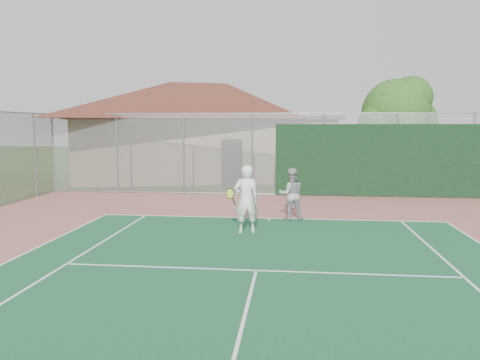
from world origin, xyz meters
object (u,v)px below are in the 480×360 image
(bleachers, at_px, (116,172))
(player_white_front, at_px, (246,200))
(clubhouse, at_px, (204,122))
(tree, at_px, (398,115))
(player_grey_back, at_px, (291,195))

(bleachers, distance_m, player_white_front, 13.42)
(clubhouse, bearing_deg, bleachers, -150.81)
(tree, relative_size, player_grey_back, 3.20)
(player_white_front, bearing_deg, tree, -135.53)
(clubhouse, xyz_separation_m, tree, (10.07, -4.28, 0.26))
(player_white_front, xyz_separation_m, player_grey_back, (1.23, 1.95, -0.13))
(player_white_front, bearing_deg, bleachers, -68.00)
(bleachers, bearing_deg, tree, 15.00)
(player_grey_back, bearing_deg, bleachers, -56.61)
(bleachers, xyz_separation_m, player_grey_back, (9.16, -8.86, 0.27))
(bleachers, bearing_deg, player_grey_back, -26.33)
(bleachers, relative_size, player_white_front, 1.71)
(player_grey_back, bearing_deg, clubhouse, -80.15)
(clubhouse, distance_m, player_white_front, 15.12)
(clubhouse, height_order, player_white_front, clubhouse)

